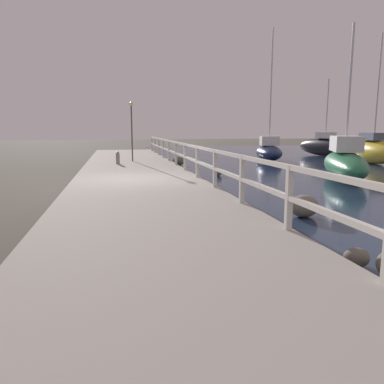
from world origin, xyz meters
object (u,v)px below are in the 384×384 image
(sailboat_green, at_px, (345,162))
(sailboat_black, at_px, (325,146))
(dock_lamp, at_px, (132,121))
(sailboat_yellow, at_px, (373,150))
(sailboat_navy, at_px, (269,151))
(mooring_bollard, at_px, (118,158))

(sailboat_green, bearing_deg, sailboat_black, 86.14)
(sailboat_black, bearing_deg, dock_lamp, -168.50)
(dock_lamp, height_order, sailboat_yellow, sailboat_yellow)
(sailboat_navy, xyz_separation_m, sailboat_green, (-0.59, -8.86, 0.06))
(sailboat_yellow, xyz_separation_m, sailboat_black, (0.61, 6.05, -0.04))
(mooring_bollard, xyz_separation_m, sailboat_green, (8.73, -4.81, 0.04))
(sailboat_black, bearing_deg, mooring_bollard, -164.62)
(sailboat_yellow, distance_m, sailboat_green, 7.95)
(sailboat_green, bearing_deg, mooring_bollard, 175.02)
(sailboat_navy, height_order, sailboat_green, sailboat_navy)
(sailboat_yellow, bearing_deg, dock_lamp, -174.46)
(dock_lamp, bearing_deg, sailboat_green, -38.28)
(sailboat_navy, distance_m, sailboat_green, 8.88)
(mooring_bollard, relative_size, sailboat_navy, 0.07)
(dock_lamp, relative_size, sailboat_yellow, 0.42)
(sailboat_green, xyz_separation_m, sailboat_black, (6.17, 11.73, 0.05))
(dock_lamp, bearing_deg, mooring_bollard, -116.96)
(mooring_bollard, distance_m, sailboat_black, 16.43)
(dock_lamp, distance_m, sailboat_navy, 9.12)
(sailboat_yellow, height_order, sailboat_black, sailboat_yellow)
(dock_lamp, distance_m, sailboat_yellow, 13.65)
(mooring_bollard, bearing_deg, sailboat_yellow, 3.46)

